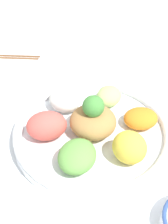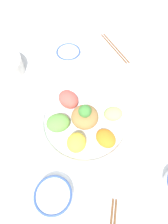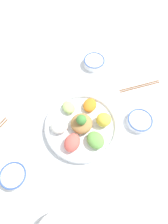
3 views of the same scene
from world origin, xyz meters
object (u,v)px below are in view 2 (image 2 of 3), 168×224
at_px(salad_platter, 85,120).
at_px(side_serving_bowl, 0,66).
at_px(sauce_bowl_dark, 53,196).
at_px(chopsticks_pair_far, 115,48).
at_px(sauce_bowl_red, 69,54).
at_px(serving_spoon_extra, 111,81).

height_order(salad_platter, side_serving_bowl, salad_platter).
xyz_separation_m(salad_platter, side_serving_bowl, (0.42, -0.12, 0.01)).
height_order(sauce_bowl_dark, chopsticks_pair_far, sauce_bowl_dark).
relative_size(sauce_bowl_red, serving_spoon_extra, 0.99).
bearing_deg(serving_spoon_extra, chopsticks_pair_far, -132.46).
bearing_deg(side_serving_bowl, serving_spoon_extra, -167.28).
xyz_separation_m(side_serving_bowl, chopsticks_pair_far, (-0.42, -0.31, -0.03)).
relative_size(sauce_bowl_dark, side_serving_bowl, 0.62).
bearing_deg(salad_platter, side_serving_bowl, -15.48).
height_order(sauce_bowl_red, serving_spoon_extra, sauce_bowl_red).
height_order(salad_platter, chopsticks_pair_far, salad_platter).
bearing_deg(side_serving_bowl, salad_platter, 164.52).
relative_size(salad_platter, sauce_bowl_dark, 2.91).
distance_m(side_serving_bowl, chopsticks_pair_far, 0.52).
xyz_separation_m(sauce_bowl_red, chopsticks_pair_far, (-0.19, -0.12, -0.02)).
xyz_separation_m(salad_platter, serving_spoon_extra, (-0.04, -0.22, -0.02)).
xyz_separation_m(chopsticks_pair_far, serving_spoon_extra, (-0.04, 0.20, -0.00)).
xyz_separation_m(salad_platter, sauce_bowl_dark, (0.01, 0.27, -0.01)).
height_order(sauce_bowl_dark, side_serving_bowl, side_serving_bowl).
xyz_separation_m(side_serving_bowl, serving_spoon_extra, (-0.46, -0.10, -0.04)).
bearing_deg(sauce_bowl_red, salad_platter, 121.53).
relative_size(sauce_bowl_dark, chopsticks_pair_far, 0.66).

